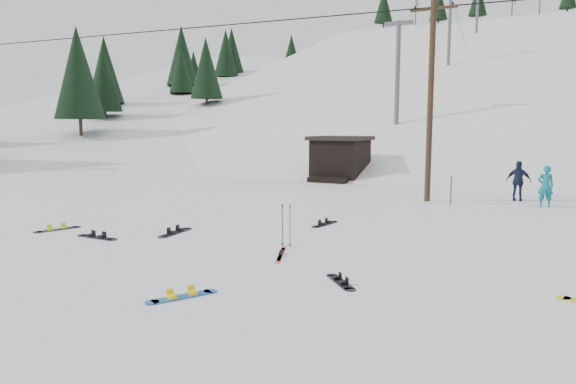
% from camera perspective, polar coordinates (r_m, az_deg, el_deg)
% --- Properties ---
extents(ground, '(200.00, 200.00, 0.00)m').
position_cam_1_polar(ground, '(12.08, -9.47, -8.93)').
color(ground, white).
rests_on(ground, ground).
extents(ski_slope, '(60.00, 85.24, 65.97)m').
position_cam_1_polar(ski_slope, '(66.41, 20.84, -6.54)').
color(ski_slope, white).
rests_on(ski_slope, ground).
extents(ridge_left, '(47.54, 95.03, 58.38)m').
position_cam_1_polar(ridge_left, '(73.02, -9.24, -4.12)').
color(ridge_left, white).
rests_on(ridge_left, ground).
extents(treeline_left, '(20.00, 64.00, 10.00)m').
position_cam_1_polar(treeline_left, '(64.17, -12.28, 4.15)').
color(treeline_left, black).
rests_on(treeline_left, ground).
extents(treeline_crest, '(50.00, 6.00, 10.00)m').
position_cam_1_polar(treeline_crest, '(95.55, 23.39, 4.70)').
color(treeline_crest, black).
rests_on(treeline_crest, ski_slope).
extents(utility_pole, '(2.00, 0.26, 9.00)m').
position_cam_1_polar(utility_pole, '(23.80, 15.56, 10.24)').
color(utility_pole, '#3A2819').
rests_on(utility_pole, ground).
extents(trail_sign, '(0.50, 0.09, 1.85)m').
position_cam_1_polar(trail_sign, '(23.23, 17.71, 1.83)').
color(trail_sign, '#595B60').
rests_on(trail_sign, ground).
extents(lift_hut, '(3.40, 4.10, 2.75)m').
position_cam_1_polar(lift_hut, '(32.54, 5.81, 3.77)').
color(lift_hut, black).
rests_on(lift_hut, ground).
extents(lift_tower_near, '(2.20, 0.36, 8.00)m').
position_cam_1_polar(lift_tower_near, '(41.00, 12.11, 13.46)').
color(lift_tower_near, '#595B60').
rests_on(lift_tower_near, ski_slope).
extents(lift_tower_mid, '(2.20, 0.36, 8.00)m').
position_cam_1_polar(lift_tower_mid, '(61.24, 17.53, 17.33)').
color(lift_tower_mid, '#595B60').
rests_on(lift_tower_mid, ski_slope).
extents(lift_tower_far, '(2.20, 0.36, 8.00)m').
position_cam_1_polar(lift_tower_far, '(81.88, 20.32, 19.22)').
color(lift_tower_far, '#595B60').
rests_on(lift_tower_far, ski_slope).
extents(hero_snowboard, '(0.87, 1.34, 0.10)m').
position_cam_1_polar(hero_snowboard, '(10.54, -11.68, -11.25)').
color(hero_snowboard, '#1A55A9').
rests_on(hero_snowboard, ground).
extents(hero_skis, '(0.76, 1.66, 0.09)m').
position_cam_1_polar(hero_skis, '(13.57, -0.80, -6.90)').
color(hero_skis, red).
rests_on(hero_skis, ground).
extents(ski_poles, '(0.33, 0.09, 1.19)m').
position_cam_1_polar(ski_poles, '(14.41, -0.21, -3.67)').
color(ski_poles, black).
rests_on(ski_poles, ground).
extents(board_scatter_a, '(1.55, 0.29, 0.11)m').
position_cam_1_polar(board_scatter_a, '(16.63, -20.47, -4.70)').
color(board_scatter_a, black).
rests_on(board_scatter_a, ground).
extents(board_scatter_b, '(0.44, 1.64, 0.12)m').
position_cam_1_polar(board_scatter_b, '(16.66, -12.39, -4.37)').
color(board_scatter_b, black).
rests_on(board_scatter_b, ground).
extents(board_scatter_c, '(0.66, 1.45, 0.11)m').
position_cam_1_polar(board_scatter_c, '(18.38, -24.23, -3.77)').
color(board_scatter_c, black).
rests_on(board_scatter_c, ground).
extents(board_scatter_d, '(0.97, 1.01, 0.09)m').
position_cam_1_polar(board_scatter_d, '(11.31, 5.84, -9.87)').
color(board_scatter_d, black).
rests_on(board_scatter_d, ground).
extents(board_scatter_f, '(0.45, 1.48, 0.10)m').
position_cam_1_polar(board_scatter_f, '(17.70, 4.12, -3.55)').
color(board_scatter_f, black).
rests_on(board_scatter_f, ground).
extents(skier_teal, '(0.70, 0.53, 1.74)m').
position_cam_1_polar(skier_teal, '(23.97, 26.70, 0.58)').
color(skier_teal, '#0B6D77').
rests_on(skier_teal, ground).
extents(skier_navy, '(1.10, 0.54, 1.82)m').
position_cam_1_polar(skier_navy, '(25.32, 24.24, 1.12)').
color(skier_navy, '#172039').
rests_on(skier_navy, ground).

